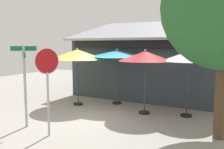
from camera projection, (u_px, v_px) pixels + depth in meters
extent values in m
cube|color=#9E9B93|center=(93.00, 119.00, 9.68)|extent=(28.00, 28.00, 0.10)
cube|color=#333D42|center=(156.00, 66.00, 13.92)|extent=(8.22, 4.63, 3.25)
cube|color=#999EA8|center=(156.00, 29.00, 13.54)|extent=(8.72, 5.23, 1.28)
cube|color=black|center=(141.00, 43.00, 11.71)|extent=(7.62, 0.16, 0.44)
cylinder|color=#A8AAB2|center=(25.00, 87.00, 8.50)|extent=(0.09, 0.09, 2.82)
cube|color=#116B38|center=(23.00, 48.00, 8.34)|extent=(0.51, 0.69, 0.16)
cube|color=#116B38|center=(24.00, 55.00, 8.37)|extent=(0.69, 0.51, 0.16)
cube|color=white|center=(37.00, 48.00, 8.53)|extent=(0.06, 0.07, 0.16)
cylinder|color=#A8AAB2|center=(48.00, 104.00, 7.71)|extent=(0.07, 0.07, 2.01)
cylinder|color=white|center=(47.00, 61.00, 7.54)|extent=(0.29, 0.76, 0.81)
cylinder|color=red|center=(47.00, 61.00, 7.54)|extent=(0.29, 0.72, 0.76)
cylinder|color=black|center=(78.00, 104.00, 11.79)|extent=(0.44, 0.44, 0.08)
cylinder|color=#333335|center=(78.00, 82.00, 11.66)|extent=(0.05, 0.05, 2.23)
cone|color=#EAD14C|center=(77.00, 54.00, 11.50)|extent=(2.61, 2.61, 0.45)
sphere|color=silver|center=(77.00, 49.00, 11.47)|extent=(0.08, 0.08, 0.08)
cylinder|color=black|center=(117.00, 103.00, 12.00)|extent=(0.44, 0.44, 0.08)
cylinder|color=#333335|center=(117.00, 80.00, 11.87)|extent=(0.05, 0.05, 2.33)
cone|color=#2D99BC|center=(117.00, 53.00, 11.71)|extent=(2.69, 2.69, 0.30)
sphere|color=silver|center=(117.00, 50.00, 11.69)|extent=(0.08, 0.08, 0.08)
cylinder|color=black|center=(144.00, 113.00, 10.30)|extent=(0.44, 0.44, 0.08)
cylinder|color=#333335|center=(145.00, 87.00, 10.17)|extent=(0.05, 0.05, 2.25)
cone|color=#B21E23|center=(145.00, 56.00, 10.01)|extent=(2.18, 2.18, 0.40)
sphere|color=silver|center=(145.00, 50.00, 9.98)|extent=(0.08, 0.08, 0.08)
cylinder|color=black|center=(186.00, 115.00, 9.88)|extent=(0.44, 0.44, 0.08)
cylinder|color=#333335|center=(187.00, 89.00, 9.75)|extent=(0.05, 0.05, 2.26)
cone|color=white|center=(188.00, 56.00, 9.59)|extent=(2.05, 2.05, 0.38)
sphere|color=silver|center=(189.00, 50.00, 9.57)|extent=(0.08, 0.08, 0.08)
cylinder|color=brown|center=(221.00, 97.00, 7.43)|extent=(0.36, 0.36, 2.56)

